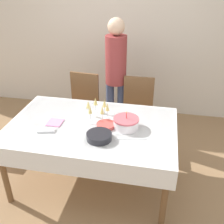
% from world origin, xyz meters
% --- Properties ---
extents(ground_plane, '(12.00, 12.00, 0.00)m').
position_xyz_m(ground_plane, '(0.00, 0.00, 0.00)').
color(ground_plane, '#93704C').
extents(wall_back, '(8.00, 0.05, 2.70)m').
position_xyz_m(wall_back, '(0.00, 1.88, 1.35)').
color(wall_back, silver).
rests_on(wall_back, ground_plane).
extents(dining_table, '(1.73, 1.09, 0.76)m').
position_xyz_m(dining_table, '(0.00, 0.00, 0.66)').
color(dining_table, white).
rests_on(dining_table, ground_plane).
extents(dining_chair_far_left, '(0.45, 0.45, 0.95)m').
position_xyz_m(dining_chair_far_left, '(-0.37, 0.87, 0.52)').
color(dining_chair_far_left, brown).
rests_on(dining_chair_far_left, ground_plane).
extents(dining_chair_far_right, '(0.42, 0.42, 0.95)m').
position_xyz_m(dining_chair_far_right, '(0.38, 0.87, 0.52)').
color(dining_chair_far_right, brown).
rests_on(dining_chair_far_right, ground_plane).
extents(birthday_cake, '(0.26, 0.26, 0.18)m').
position_xyz_m(birthday_cake, '(0.35, 0.02, 0.81)').
color(birthday_cake, white).
rests_on(birthday_cake, dining_table).
extents(champagne_tray, '(0.35, 0.35, 0.18)m').
position_xyz_m(champagne_tray, '(0.03, 0.18, 0.84)').
color(champagne_tray, silver).
rests_on(champagne_tray, dining_table).
extents(plate_stack_main, '(0.24, 0.24, 0.06)m').
position_xyz_m(plate_stack_main, '(0.14, -0.23, 0.79)').
color(plate_stack_main, black).
rests_on(plate_stack_main, dining_table).
extents(plate_stack_dessert, '(0.19, 0.19, 0.03)m').
position_xyz_m(plate_stack_dessert, '(0.15, -0.00, 0.78)').
color(plate_stack_dessert, '#CC4C47').
rests_on(plate_stack_dessert, dining_table).
extents(cake_knife, '(0.30, 0.08, 0.00)m').
position_xyz_m(cake_knife, '(0.43, -0.17, 0.76)').
color(cake_knife, silver).
rests_on(cake_knife, dining_table).
extents(fork_pile, '(0.18, 0.10, 0.02)m').
position_xyz_m(fork_pile, '(-0.41, -0.21, 0.77)').
color(fork_pile, silver).
rests_on(fork_pile, dining_table).
extents(napkin_pile, '(0.15, 0.15, 0.01)m').
position_xyz_m(napkin_pile, '(-0.39, -0.03, 0.77)').
color(napkin_pile, pink).
rests_on(napkin_pile, dining_table).
extents(person_standing, '(0.28, 0.28, 1.66)m').
position_xyz_m(person_standing, '(0.05, 1.06, 1.00)').
color(person_standing, '#3F4C72').
rests_on(person_standing, ground_plane).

